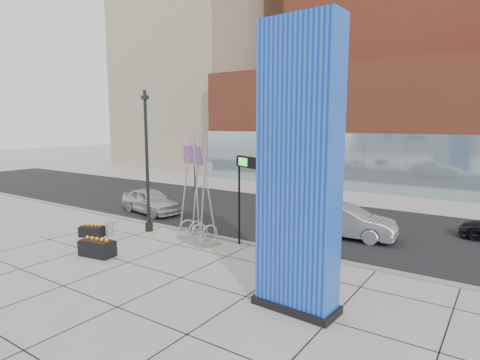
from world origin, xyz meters
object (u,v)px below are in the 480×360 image
Objects in this scene: lamp_post at (147,175)px; car_white_west at (151,201)px; overhead_street_sign at (252,169)px; car_silver_mid at (345,221)px; blue_pylon at (299,174)px; concrete_bollard at (110,229)px; public_art_sculpture at (198,214)px.

car_white_west is (-3.17, 3.11, -2.30)m from lamp_post.
overhead_street_sign is 0.86× the size of car_silver_mid.
overhead_street_sign is (6.19, 0.80, 0.64)m from lamp_post.
blue_pylon is 1.77× the size of car_silver_mid.
overhead_street_sign is at bearing 20.02° from concrete_bollard.
lamp_post is at bearing 164.19° from blue_pylon.
overhead_street_sign is (-4.62, 4.63, -0.59)m from blue_pylon.
car_white_west is 12.57m from car_silver_mid.
lamp_post is 1.49× the size of car_silver_mid.
lamp_post reaches higher than car_white_west.
lamp_post is 1.41× the size of public_art_sculpture.
lamp_post is 1.61× the size of car_white_west.
public_art_sculpture reaches higher than car_white_west.
blue_pylon is at bearing -13.47° from public_art_sculpture.
car_white_west is at bearing -169.33° from overhead_street_sign.
blue_pylon is at bearing -20.46° from overhead_street_sign.
blue_pylon is at bearing -107.02° from car_white_west.
car_silver_mid is at bearing 54.42° from public_art_sculpture.
lamp_post is 6.27m from overhead_street_sign.
blue_pylon is 9.50m from car_silver_mid.
car_silver_mid is at bearing 33.04° from concrete_bollard.
car_white_west is (-2.17, 4.93, 0.43)m from concrete_bollard.
lamp_post is at bearing 61.23° from concrete_bollard.
public_art_sculpture is at bearing 156.01° from blue_pylon.
car_silver_mid is at bearing -72.59° from car_white_west.
overhead_street_sign is at bearing 7.35° from lamp_post.
overhead_street_sign reaches higher than car_white_west.
overhead_street_sign is (7.19, 2.62, 3.36)m from concrete_bollard.
lamp_post is (-10.81, 3.83, -1.23)m from blue_pylon.
car_white_west reaches higher than concrete_bollard.
lamp_post reaches higher than overhead_street_sign.
lamp_post is 3.43m from concrete_bollard.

